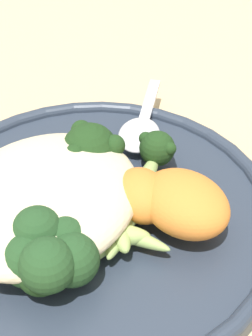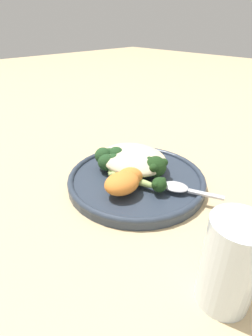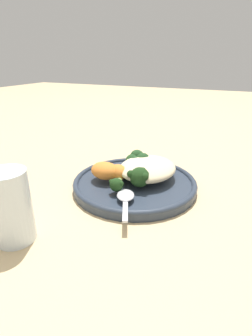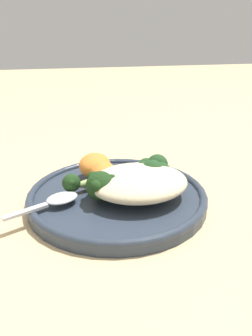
% 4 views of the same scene
% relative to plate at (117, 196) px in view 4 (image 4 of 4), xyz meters
% --- Properties ---
extents(ground_plane, '(4.00, 4.00, 0.00)m').
position_rel_plate_xyz_m(ground_plane, '(-0.01, 0.01, -0.01)').
color(ground_plane, '#D6B784').
extents(plate, '(0.27, 0.27, 0.02)m').
position_rel_plate_xyz_m(plate, '(0.00, 0.00, 0.00)').
color(plate, '#2D3847').
rests_on(plate, ground_plane).
extents(quinoa_mound, '(0.14, 0.12, 0.04)m').
position_rel_plate_xyz_m(quinoa_mound, '(-0.03, 0.02, 0.03)').
color(quinoa_mound, beige).
rests_on(quinoa_mound, plate).
extents(broccoli_stalk_0, '(0.12, 0.05, 0.03)m').
position_rel_plate_xyz_m(broccoli_stalk_0, '(0.04, -0.02, 0.02)').
color(broccoli_stalk_0, '#9EBC66').
rests_on(broccoli_stalk_0, plate).
extents(broccoli_stalk_1, '(0.08, 0.10, 0.04)m').
position_rel_plate_xyz_m(broccoli_stalk_1, '(0.02, 0.01, 0.03)').
color(broccoli_stalk_1, '#9EBC66').
rests_on(broccoli_stalk_1, plate).
extents(broccoli_stalk_2, '(0.04, 0.12, 0.03)m').
position_rel_plate_xyz_m(broccoli_stalk_2, '(-0.02, 0.01, 0.02)').
color(broccoli_stalk_2, '#9EBC66').
rests_on(broccoli_stalk_2, plate).
extents(broccoli_stalk_3, '(0.06, 0.08, 0.03)m').
position_rel_plate_xyz_m(broccoli_stalk_3, '(-0.03, -0.01, 0.02)').
color(broccoli_stalk_3, '#9EBC66').
rests_on(broccoli_stalk_3, plate).
extents(broccoli_stalk_4, '(0.08, 0.04, 0.03)m').
position_rel_plate_xyz_m(broccoli_stalk_4, '(-0.06, -0.02, 0.02)').
color(broccoli_stalk_4, '#9EBC66').
rests_on(broccoli_stalk_4, plate).
extents(sweet_potato_chunk_0, '(0.06, 0.07, 0.04)m').
position_rel_plate_xyz_m(sweet_potato_chunk_0, '(0.02, -0.06, 0.03)').
color(sweet_potato_chunk_0, orange).
rests_on(sweet_potato_chunk_0, plate).
extents(sweet_potato_chunk_1, '(0.06, 0.06, 0.03)m').
position_rel_plate_xyz_m(sweet_potato_chunk_1, '(0.01, -0.03, 0.03)').
color(sweet_potato_chunk_1, orange).
rests_on(sweet_potato_chunk_1, plate).
extents(kale_tuft, '(0.06, 0.06, 0.04)m').
position_rel_plate_xyz_m(kale_tuft, '(-0.06, -0.02, 0.03)').
color(kale_tuft, '#234723').
rests_on(kale_tuft, plate).
extents(spoon, '(0.11, 0.06, 0.01)m').
position_rel_plate_xyz_m(spoon, '(0.09, 0.02, 0.01)').
color(spoon, silver).
rests_on(spoon, plate).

